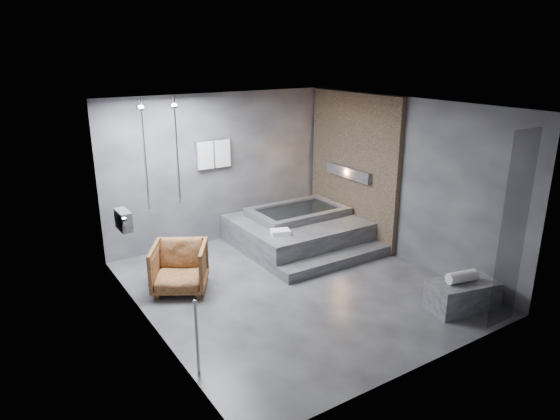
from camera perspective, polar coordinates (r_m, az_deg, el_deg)
room at (r=7.70m, az=3.18°, el=4.30°), size 5.00×5.04×2.82m
tub_deck at (r=9.44m, az=1.96°, el=-2.49°), size 2.20×2.00×0.50m
tub_step at (r=8.63m, az=6.43°, el=-5.78°), size 2.20×0.36×0.18m
concrete_bench at (r=7.64m, az=20.10°, el=-9.12°), size 1.03×0.71×0.42m
driftwood_chair at (r=7.79m, az=-11.40°, el=-6.45°), size 1.10×1.11×0.75m
rolled_towel at (r=7.49m, az=20.07°, el=-7.17°), size 0.48×0.25×0.16m
deck_towel at (r=8.57m, az=0.03°, el=-2.55°), size 0.38×0.33×0.09m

